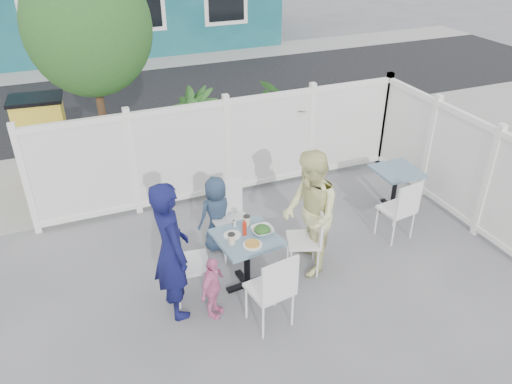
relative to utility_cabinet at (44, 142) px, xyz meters
name	(u,v)px	position (x,y,z in m)	size (l,w,h in m)	color
ground	(285,285)	(2.53, -4.00, -0.70)	(80.00, 80.00, 0.00)	slate
near_sidewalk	(198,159)	(2.53, -0.20, -0.70)	(24.00, 2.60, 0.01)	gray
street	(155,97)	(2.53, 3.50, -0.70)	(24.00, 5.00, 0.01)	black
far_sidewalk	(133,64)	(2.53, 6.60, -0.70)	(24.00, 1.60, 0.01)	gray
fence_back	(227,150)	(2.63, -1.60, 0.08)	(5.86, 0.08, 1.60)	white
fence_right	(456,167)	(5.53, -3.40, 0.08)	(0.08, 3.66, 1.60)	white
tree	(88,28)	(0.93, -0.70, 1.89)	(1.80, 1.62, 3.59)	#382316
utility_cabinet	(44,142)	(0.00, 0.00, 0.00)	(0.76, 0.54, 1.41)	gold
potted_shrub_a	(194,136)	(2.30, -0.90, 0.08)	(0.88, 0.88, 1.57)	#224F1D
potted_shrub_b	(294,123)	(4.07, -1.00, 0.08)	(1.42, 1.23, 1.57)	#224F1D
main_table	(247,248)	(2.09, -3.82, -0.13)	(0.77, 0.77, 0.74)	slate
spare_table	(396,179)	(4.83, -2.99, -0.19)	(0.64, 0.64, 0.67)	slate
chair_left	(183,258)	(1.34, -3.73, -0.13)	(0.49, 0.50, 0.99)	white
chair_right	(310,234)	(2.94, -3.81, -0.17)	(0.52, 0.53, 0.92)	white
chair_back	(230,213)	(2.16, -3.04, -0.12)	(0.48, 0.47, 1.00)	white
chair_near	(274,287)	(2.11, -4.57, -0.14)	(0.51, 0.49, 0.98)	white
chair_spare	(401,207)	(4.40, -3.69, -0.17)	(0.47, 0.46, 0.91)	white
man	(171,251)	(1.19, -3.89, 0.14)	(0.61, 0.40, 1.68)	#0F1142
woman	(310,214)	(2.93, -3.78, 0.12)	(0.80, 0.62, 1.64)	#D9DB51
boy	(217,214)	(2.02, -2.91, -0.17)	(0.52, 0.34, 1.06)	#24374F
toddler	(213,288)	(1.55, -4.15, -0.31)	(0.46, 0.19, 0.79)	pink
plate_main	(253,245)	(2.09, -4.01, 0.04)	(0.22, 0.22, 0.01)	white
plate_side	(232,235)	(1.94, -3.74, 0.04)	(0.21, 0.21, 0.01)	white
salad_bowl	(262,231)	(2.29, -3.82, 0.06)	(0.26, 0.26, 0.06)	white
coffee_cup_a	(232,239)	(1.88, -3.88, 0.09)	(0.08, 0.08, 0.12)	beige
coffee_cup_b	(247,221)	(2.18, -3.60, 0.09)	(0.08, 0.08, 0.12)	beige
ketchup_bottle	(245,229)	(2.08, -3.77, 0.12)	(0.05, 0.05, 0.17)	#AE210F
salt_shaker	(235,224)	(2.04, -3.57, 0.07)	(0.03, 0.03, 0.07)	white
pepper_shaker	(234,223)	(2.04, -3.54, 0.07)	(0.03, 0.03, 0.07)	black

